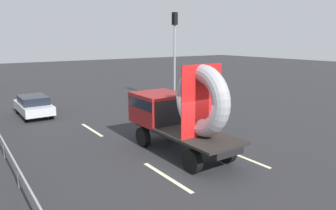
# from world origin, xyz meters

# --- Properties ---
(ground_plane) EXTENTS (120.00, 120.00, 0.00)m
(ground_plane) POSITION_xyz_m (0.00, 0.00, 0.00)
(ground_plane) COLOR #28282B
(flatbed_truck) EXTENTS (2.02, 5.58, 3.82)m
(flatbed_truck) POSITION_xyz_m (0.08, 1.32, 1.77)
(flatbed_truck) COLOR black
(flatbed_truck) RESTS_ON ground_plane
(distant_sedan) EXTENTS (1.68, 3.91, 1.28)m
(distant_sedan) POSITION_xyz_m (-3.52, 11.45, 0.68)
(distant_sedan) COLOR black
(distant_sedan) RESTS_ON ground_plane
(traffic_light) EXTENTS (0.42, 0.36, 6.62)m
(traffic_light) POSITION_xyz_m (6.41, 10.18, 4.26)
(traffic_light) COLOR gray
(traffic_light) RESTS_ON ground_plane
(guardrail) EXTENTS (0.10, 12.54, 0.71)m
(guardrail) POSITION_xyz_m (-6.09, 3.04, 0.53)
(guardrail) COLOR gray
(guardrail) RESTS_ON ground_plane
(lane_dash_left_near) EXTENTS (0.16, 2.90, 0.01)m
(lane_dash_left_near) POSITION_xyz_m (-1.72, -0.56, 0.00)
(lane_dash_left_near) COLOR beige
(lane_dash_left_near) RESTS_ON ground_plane
(lane_dash_left_far) EXTENTS (0.16, 2.78, 0.01)m
(lane_dash_left_far) POSITION_xyz_m (-1.72, 6.45, 0.00)
(lane_dash_left_far) COLOR beige
(lane_dash_left_far) RESTS_ON ground_plane
(lane_dash_right_near) EXTENTS (0.16, 2.16, 0.01)m
(lane_dash_right_near) POSITION_xyz_m (1.89, -1.10, 0.00)
(lane_dash_right_near) COLOR beige
(lane_dash_right_near) RESTS_ON ground_plane
(lane_dash_right_far) EXTENTS (0.16, 2.76, 0.01)m
(lane_dash_right_far) POSITION_xyz_m (1.89, 7.24, 0.00)
(lane_dash_right_far) COLOR beige
(lane_dash_right_far) RESTS_ON ground_plane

